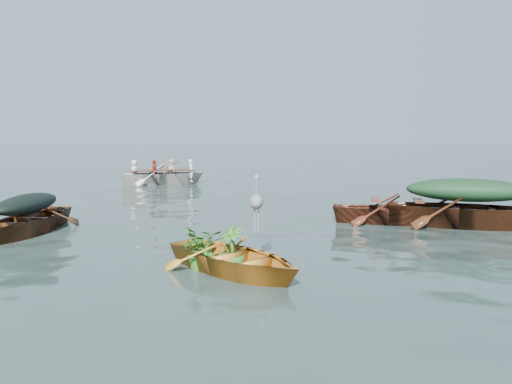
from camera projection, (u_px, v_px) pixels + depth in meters
ground at (256, 235)px, 10.40m from camera, size 140.00×140.00×0.00m
yellow_dinghy at (234, 273)px, 7.63m from camera, size 3.28×3.15×0.86m
dark_covered_boat at (29, 233)px, 10.55m from camera, size 1.59×3.80×0.93m
green_tarp_boat at (466, 227)px, 11.23m from camera, size 5.02×2.61×1.15m
open_wooden_boat at (396, 223)px, 11.65m from camera, size 4.19×1.95×0.92m
rowed_boat at (163, 185)px, 19.89m from camera, size 4.73×2.69×1.09m
dark_tarp_cover at (27, 202)px, 10.47m from camera, size 0.87×2.09×0.40m
green_tarp_cover at (468, 190)px, 11.13m from camera, size 2.76×1.43×0.52m
thwart_benches at (396, 203)px, 11.59m from camera, size 2.12×1.10×0.04m
heron at (256, 211)px, 7.95m from camera, size 0.48×0.48×0.92m
dinghy_weeds at (211, 221)px, 7.94m from camera, size 1.14×1.12×0.60m
rowers at (163, 161)px, 19.77m from camera, size 3.40×2.14×0.76m
oars at (163, 170)px, 19.82m from camera, size 1.37×2.66×0.06m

